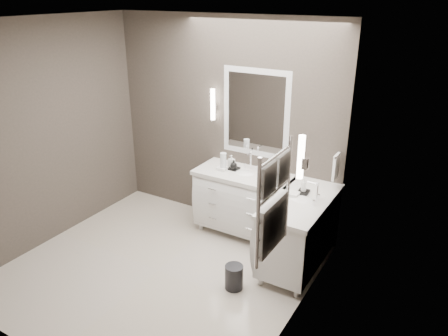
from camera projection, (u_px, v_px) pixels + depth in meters
The scene contains 21 objects.
floor at pixel (158, 270), 4.96m from camera, with size 3.20×3.00×0.01m, color beige.
ceiling at pixel (141, 20), 3.93m from camera, with size 3.20×3.00×0.01m, color white.
wall_back at pixel (225, 123), 5.65m from camera, with size 3.20×0.01×2.70m, color #413A34.
wall_front at pixel (21, 223), 3.25m from camera, with size 3.20×0.01×2.70m, color #413A34.
wall_left at pixel (45, 135), 5.20m from camera, with size 0.01×3.00×2.70m, color #413A34.
wall_right at pixel (298, 194), 3.70m from camera, with size 0.01×3.00×2.70m, color #413A34.
vanity_back at pixel (244, 199), 5.54m from camera, with size 1.24×0.59×0.97m.
vanity_right at pixel (300, 228), 4.87m from camera, with size 0.59×1.24×0.97m.
mirror_back at pixel (256, 113), 5.35m from camera, with size 0.90×0.02×1.10m.
mirror_right at pixel (328, 145), 4.27m from camera, with size 0.02×0.90×1.10m.
sconce_back at pixel (213, 105), 5.55m from camera, with size 0.06×0.06×0.40m.
sconce_right at pixel (301, 158), 3.82m from camera, with size 0.06×0.06×0.40m.
towel_bar_corner at pixel (336, 166), 4.90m from camera, with size 0.03×0.22×0.30m.
towel_ladder at pixel (273, 207), 3.39m from camera, with size 0.06×0.58×0.90m.
waste_bin at pixel (234, 277), 4.62m from camera, with size 0.20×0.20×0.27m, color black.
amenity_tray_back at pixel (233, 168), 5.52m from camera, with size 0.16×0.12×0.02m, color black.
amenity_tray_right at pixel (303, 192), 4.87m from camera, with size 0.12×0.16×0.02m, color black.
water_bottle at pixel (223, 162), 5.45m from camera, with size 0.08×0.08×0.23m, color silver.
soap_bottle_a at pixel (231, 161), 5.51m from camera, with size 0.07×0.07×0.15m, color white.
soap_bottle_b at pixel (234, 164), 5.45m from camera, with size 0.09×0.09×0.12m, color black.
soap_bottle_c at pixel (304, 185), 4.83m from camera, with size 0.06×0.06×0.16m, color white.
Camera 1 is at (2.75, -3.19, 2.96)m, focal length 35.00 mm.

